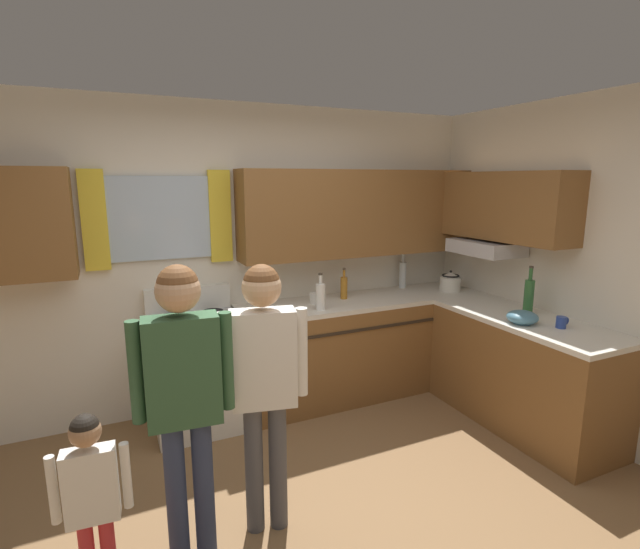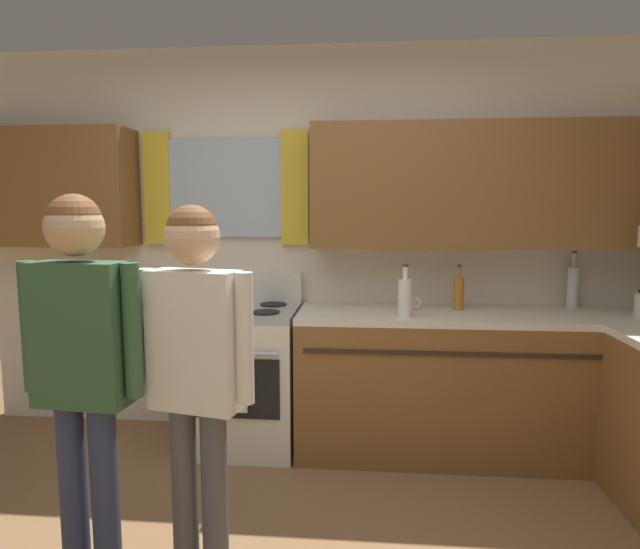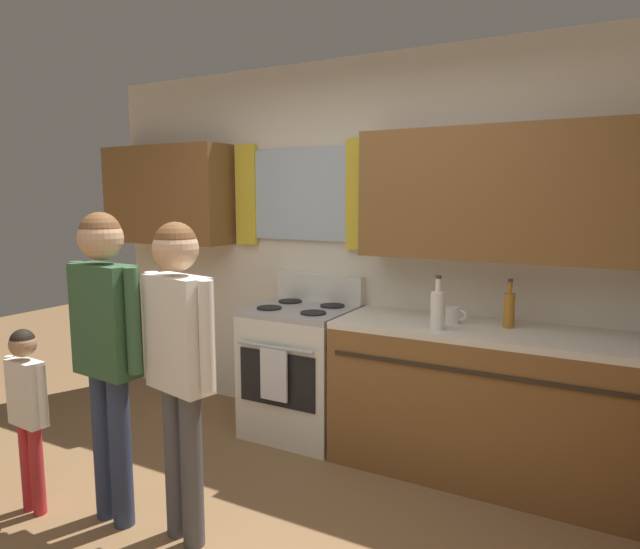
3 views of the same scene
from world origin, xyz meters
The scene contains 9 objects.
back_wall_unit centered at (0.08, 1.81, 1.46)m, with size 4.60×0.42×2.60m.
kitchen_counter_run centered at (1.47, 1.11, 0.45)m, with size 2.33×2.15×0.90m.
stove_oven centered at (-0.40, 1.54, 0.47)m, with size 0.69×0.67×1.10m.
bottle_milk_white centered at (0.61, 1.36, 1.02)m, with size 0.08×0.08×0.31m.
bottle_tall_clear centered at (1.70, 1.76, 1.04)m, with size 0.07×0.07×0.37m.
bottle_oil_amber centered at (0.96, 1.61, 1.01)m, with size 0.06×0.06×0.29m.
mug_ceramic_white centered at (0.65, 1.57, 0.95)m, with size 0.13×0.08×0.09m.
adult_holding_child centered at (-0.70, 0.15, 1.00)m, with size 0.49×0.21×1.58m.
adult_in_plaid centered at (-0.27, 0.20, 0.97)m, with size 0.47×0.22×1.54m.
Camera 2 is at (0.38, -1.73, 1.52)m, focal length 29.73 mm.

